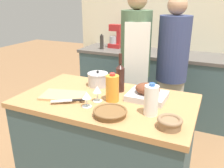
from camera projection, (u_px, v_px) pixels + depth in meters
kitchen_island at (106, 146)px, 1.98m from camera, size 1.35×0.78×0.86m
back_counter at (156, 84)px, 3.35m from camera, size 2.19×0.60×0.90m
back_wall at (165, 22)px, 3.37m from camera, size 2.69×0.10×2.55m
roasting_pan at (147, 93)px, 1.81m from camera, size 0.29×0.25×0.13m
wicker_basket at (110, 112)px, 1.55m from camera, size 0.23×0.23×0.04m
cutting_board at (63, 96)px, 1.86m from camera, size 0.37×0.28×0.02m
stock_pot at (98, 79)px, 2.08m from camera, size 0.18×0.18×0.14m
mixing_bowl at (170, 123)px, 1.40m from camera, size 0.15×0.15×0.07m
juice_jug at (112, 88)px, 1.76m from camera, size 0.10×0.10×0.22m
milk_jug at (151, 100)px, 1.55m from camera, size 0.09×0.09×0.22m
wine_bottle_green at (120, 77)px, 1.93m from camera, size 0.07×0.07×0.32m
wine_glass_left at (87, 96)px, 1.66m from camera, size 0.07×0.07×0.12m
wine_glass_right at (97, 90)px, 1.75m from camera, size 0.07×0.07×0.12m
knife_chef at (69, 101)px, 1.74m from camera, size 0.22×0.16×0.01m
stand_mixer at (115, 38)px, 3.46m from camera, size 0.18×0.14×0.34m
condiment_bottle_tall at (102, 42)px, 3.38m from camera, size 0.05×0.05×0.21m
condiment_bottle_short at (162, 46)px, 3.26m from camera, size 0.07×0.07×0.14m
person_cook_aproned at (135, 64)px, 2.50m from camera, size 0.33×0.35×1.68m
person_cook_guest at (172, 68)px, 2.46m from camera, size 0.32×0.32×1.62m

